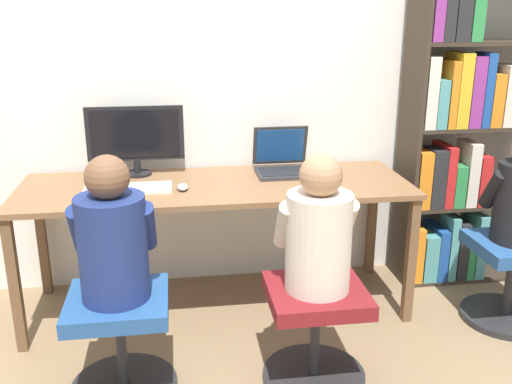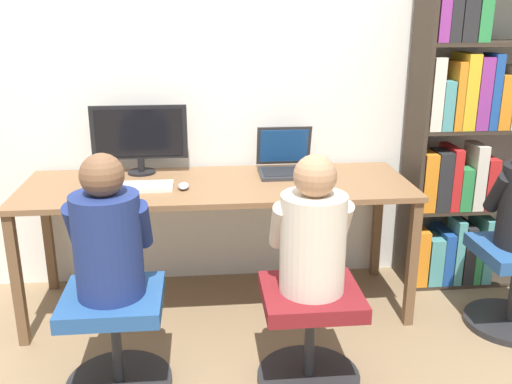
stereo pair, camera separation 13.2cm
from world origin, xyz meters
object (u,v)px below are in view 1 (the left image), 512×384
office_chair_right (315,328)px  office_chair_side (511,275)px  keyboard (128,189)px  person_at_monitor (112,238)px  person_at_laptop (319,232)px  office_chair_left (121,338)px  bookshelf (460,140)px  laptop (283,164)px  desktop_monitor (135,138)px

office_chair_right → office_chair_side: size_ratio=1.00×
keyboard → person_at_monitor: size_ratio=0.72×
person_at_laptop → keyboard: bearing=140.7°
office_chair_left → bookshelf: size_ratio=0.24×
bookshelf → laptop: bearing=179.7°
desktop_monitor → laptop: bearing=-4.7°
keyboard → person_at_laptop: (0.86, -0.70, -0.02)m
person_at_monitor → person_at_laptop: bearing=-2.8°
keyboard → person_at_monitor: 0.66m
office_chair_right → bookshelf: bearing=40.1°
office_chair_right → person_at_monitor: person_at_monitor is taller
laptop → person_at_laptop: 0.94m
laptop → office_chair_right: laptop is taller
person_at_laptop → laptop: bearing=88.7°
desktop_monitor → person_at_monitor: desktop_monitor is taller
office_chair_left → laptop: bearing=44.9°
laptop → office_chair_left: 1.38m
office_chair_left → office_chair_side: size_ratio=1.00×
laptop → person_at_monitor: person_at_monitor is taller
person_at_monitor → bookshelf: bookshelf is taller
office_chair_right → person_at_laptop: (-0.00, 0.00, 0.47)m
laptop → office_chair_right: bearing=-91.3°
office_chair_left → keyboard: bearing=88.1°
keyboard → office_chair_side: (2.06, -0.33, -0.49)m
desktop_monitor → laptop: size_ratio=1.69×
keyboard → bookshelf: 1.99m
laptop → keyboard: 0.91m
office_chair_side → office_chair_right: bearing=-162.4°
office_chair_right → office_chair_side: same height
desktop_monitor → keyboard: bearing=-96.4°
person_at_laptop → bookshelf: bearing=40.0°
office_chair_left → office_chair_right: bearing=-2.8°
office_chair_right → person_at_laptop: 0.47m
laptop → office_chair_side: bearing=-25.5°
office_chair_right → person_at_laptop: bearing=90.0°
desktop_monitor → person_at_laptop: bearing=-50.7°
laptop → keyboard: (-0.88, -0.23, -0.04)m
person_at_monitor → person_at_laptop: 0.88m
office_chair_side → person_at_laptop: bearing=-162.6°
laptop → bookshelf: (1.09, -0.01, 0.11)m
keyboard → person_at_laptop: bearing=-39.3°
laptop → person_at_laptop: size_ratio=0.53×
laptop → office_chair_left: size_ratio=0.67×
laptop → office_chair_right: (-0.02, -0.94, -0.53)m
person_at_monitor → bookshelf: (1.99, 0.89, 0.16)m
office_chair_left → person_at_monitor: person_at_monitor is taller
desktop_monitor → office_chair_right: (0.82, -1.01, -0.70)m
laptop → office_chair_left: (-0.90, -0.90, -0.53)m
desktop_monitor → office_chair_right: 1.48m
desktop_monitor → office_chair_side: (2.02, -0.63, -0.70)m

